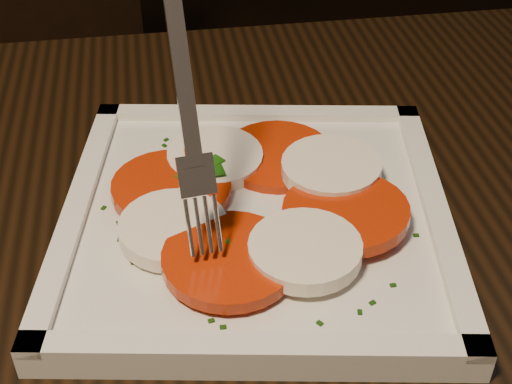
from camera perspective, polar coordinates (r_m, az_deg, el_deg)
name	(u,v)px	position (r m, az deg, el deg)	size (l,w,h in m)	color
chair	(28,85)	(1.13, -17.79, 8.15)	(0.50, 0.50, 0.93)	black
plate	(256,219)	(0.46, 0.00, -2.20)	(0.25, 0.25, 0.01)	white
caprese_salad	(256,200)	(0.45, 0.00, -0.64)	(0.19, 0.20, 0.02)	#BC2004
fork	(181,80)	(0.39, -6.02, 8.87)	(0.03, 0.08, 0.17)	white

